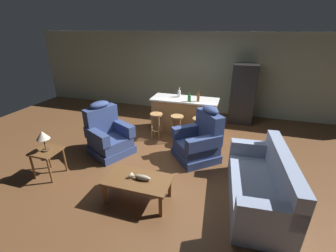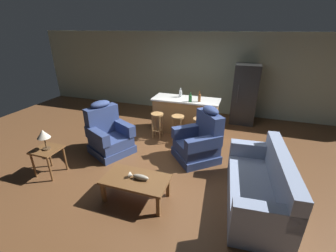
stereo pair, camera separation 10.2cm
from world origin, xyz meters
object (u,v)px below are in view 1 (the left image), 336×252
bar_stool_left (156,121)px  table_lamp (43,136)px  bottle_tall_green (198,97)px  bottle_short_amber (189,98)px  couch (262,186)px  coffee_table (138,182)px  bar_stool_middle (177,123)px  bar_stool_right (199,126)px  kitchen_island (184,115)px  recliner_near_lamp (108,136)px  bottle_wine_dark (179,93)px  end_table (47,155)px  refrigerator (242,94)px  fish_figurine (141,177)px  recliner_near_island (200,141)px

bar_stool_left → table_lamp: bearing=-123.0°
bottle_tall_green → bottle_short_amber: bottle_tall_green is taller
couch → coffee_table: bearing=10.2°
bar_stool_middle → bar_stool_right: size_ratio=1.00×
kitchen_island → bar_stool_right: kitchen_island is taller
recliner_near_lamp → kitchen_island: 2.19m
bar_stool_middle → bottle_wine_dark: (-0.15, 0.75, 0.57)m
coffee_table → end_table: end_table is taller
bar_stool_right → refrigerator: bearing=61.8°
recliner_near_lamp → refrigerator: (2.91, 2.87, 0.46)m
bar_stool_middle → recliner_near_lamp: bearing=-142.7°
bottle_short_amber → bar_stool_left: bearing=-151.4°
bar_stool_left → couch: bearing=-36.0°
fish_figurine → bottle_short_amber: (0.20, 2.74, 0.58)m
recliner_near_island → bar_stool_middle: size_ratio=1.76×
bar_stool_left → recliner_near_lamp: bearing=-128.0°
bar_stool_middle → bar_stool_left: bearing=180.0°
bar_stool_left → bar_stool_middle: 0.56m
end_table → bottle_short_amber: bottle_short_amber is taller
coffee_table → recliner_near_lamp: recliner_near_lamp is taller
coffee_table → fish_figurine: bearing=2.3°
end_table → coffee_table: bearing=-3.6°
bottle_tall_green → bar_stool_middle: bearing=-131.0°
couch → kitchen_island: 3.07m
kitchen_island → table_lamp: bearing=-125.6°
recliner_near_lamp → bar_stool_middle: bearing=64.4°
recliner_near_lamp → bar_stool_right: recliner_near_lamp is taller
end_table → bar_stool_left: bearing=56.6°
bar_stool_left → bottle_wine_dark: size_ratio=2.70×
end_table → bottle_wine_dark: size_ratio=2.22×
bar_stool_middle → refrigerator: bearing=50.0°
coffee_table → recliner_near_lamp: (-1.32, 1.28, 0.06)m
table_lamp → recliner_near_island: bearing=29.4°
bar_stool_right → refrigerator: 2.12m
fish_figurine → bottle_wine_dark: size_ratio=1.35×
recliner_near_lamp → bottle_wine_dark: (1.22, 1.79, 0.62)m
recliner_near_lamp → bottle_wine_dark: size_ratio=4.76×
recliner_near_island → refrigerator: (0.83, 2.52, 0.46)m
refrigerator → bottle_short_amber: bearing=-133.2°
end_table → table_lamp: (0.02, -0.01, 0.41)m
couch → end_table: 3.95m
bottle_short_amber → bottle_tall_green: bearing=18.9°
coffee_table → table_lamp: table_lamp is taller
bar_stool_middle → bottle_tall_green: bearing=49.0°
coffee_table → kitchen_island: kitchen_island is taller
fish_figurine → recliner_near_lamp: bearing=137.1°
fish_figurine → end_table: bearing=176.5°
coffee_table → bar_stool_left: bearing=102.3°
end_table → bottle_short_amber: 3.47m
fish_figurine → table_lamp: table_lamp is taller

